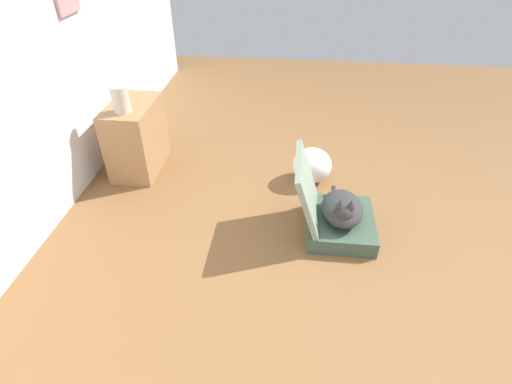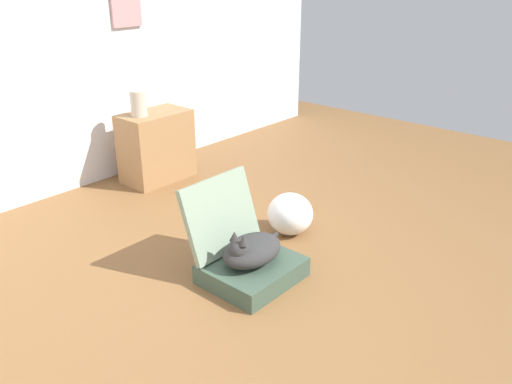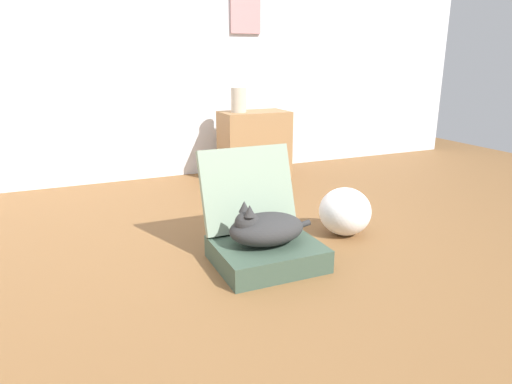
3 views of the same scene
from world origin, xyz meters
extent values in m
plane|color=brown|center=(0.00, 0.00, 0.00)|extent=(7.68, 7.68, 0.00)
cube|color=#384C3D|center=(0.07, 0.18, 0.06)|extent=(0.53, 0.46, 0.12)
cube|color=gray|center=(0.07, 0.42, 0.34)|extent=(0.53, 0.18, 0.45)
ellipsoid|color=#2D2D2D|center=(0.07, 0.18, 0.20)|extent=(0.40, 0.28, 0.16)
sphere|color=#2D2D2D|center=(-0.04, 0.18, 0.24)|extent=(0.13, 0.13, 0.13)
cone|color=#2D2D2D|center=(-0.04, 0.14, 0.32)|extent=(0.06, 0.06, 0.06)
cone|color=#2D2D2D|center=(-0.04, 0.21, 0.32)|extent=(0.06, 0.06, 0.06)
cylinder|color=#2D2D2D|center=(0.25, 0.22, 0.16)|extent=(0.20, 0.03, 0.07)
ellipsoid|color=white|center=(0.68, 0.37, 0.14)|extent=(0.31, 0.32, 0.29)
cube|color=olive|center=(0.73, 1.85, 0.29)|extent=(0.58, 0.35, 0.59)
cylinder|color=#B7AD99|center=(0.58, 1.85, 0.69)|extent=(0.13, 0.13, 0.21)
camera|label=1|loc=(-2.10, 0.53, 1.88)|focal=27.83mm
camera|label=2|loc=(-1.90, -1.59, 1.71)|focal=36.79mm
camera|label=3|loc=(-0.85, -1.78, 1.03)|focal=31.81mm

